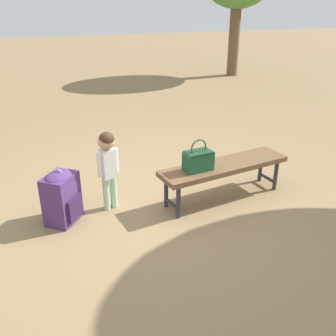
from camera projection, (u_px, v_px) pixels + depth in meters
name	position (u px, v px, depth m)	size (l,w,h in m)	color
ground_plane	(156.00, 204.00, 4.48)	(40.00, 40.00, 0.00)	#8C704C
park_bench	(224.00, 168.00, 4.47)	(1.65, 0.67, 0.45)	brown
handbag	(198.00, 160.00, 4.24)	(0.34, 0.23, 0.37)	#1E4C2D
child_standing	(108.00, 159.00, 4.15)	(0.24, 0.19, 0.93)	#B2D8B2
backpack_large	(61.00, 195.00, 4.04)	(0.44, 0.46, 0.62)	#4C2D66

